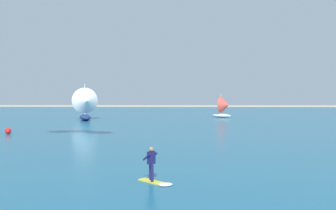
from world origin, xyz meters
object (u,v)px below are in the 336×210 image
sailboat_anchored_offshore (86,104)px  sailboat_near_shore (224,107)px  kitesurfer (154,170)px  marker_buoy (8,131)px

sailboat_anchored_offshore → sailboat_near_shore: bearing=16.0°
sailboat_anchored_offshore → kitesurfer: bearing=-71.8°
kitesurfer → sailboat_anchored_offshore: 37.91m
kitesurfer → sailboat_near_shore: bearing=78.2°
kitesurfer → marker_buoy: 24.71m
sailboat_near_shore → marker_buoy: size_ratio=6.12×
kitesurfer → sailboat_anchored_offshore: bearing=108.2°
sailboat_near_shore → marker_buoy: bearing=-137.0°
kitesurfer → sailboat_anchored_offshore: sailboat_anchored_offshore is taller
marker_buoy → sailboat_anchored_offshore: bearing=77.5°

